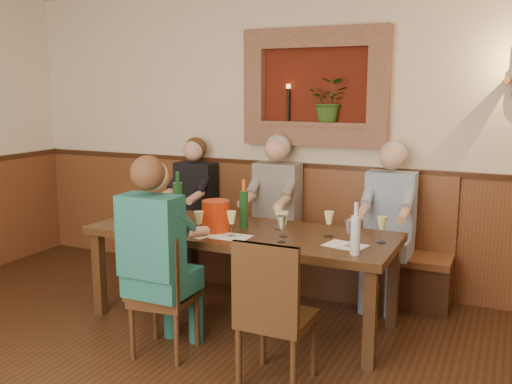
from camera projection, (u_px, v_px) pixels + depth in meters
room_shell at (62, 77)px, 2.60m from camera, size 6.04×6.04×2.82m
wainscoting at (78, 344)px, 2.84m from camera, size 6.02×6.02×1.15m
wall_niche at (318, 92)px, 5.15m from camera, size 1.36×0.30×1.06m
dining_table at (242, 239)px, 4.47m from camera, size 2.40×0.90×0.75m
bench at (286, 251)px, 5.38m from camera, size 3.00×0.45×1.11m
chair_near_left at (164, 319)px, 3.97m from camera, size 0.44×0.44×0.88m
chair_near_right at (276, 342)px, 3.56m from camera, size 0.43×0.43×0.95m
person_bench_left at (192, 219)px, 5.64m from camera, size 0.40×0.49×1.37m
person_bench_mid at (273, 226)px, 5.27m from camera, size 0.42×0.52×1.43m
person_bench_right at (387, 239)px, 4.84m from camera, size 0.41×0.50×1.40m
person_chair_front at (160, 275)px, 3.89m from camera, size 0.42×0.51×1.42m
spittoon_bucket at (216, 216)px, 4.39m from camera, size 0.28×0.28×0.24m
wine_bottle_green_a at (244, 208)px, 4.50m from camera, size 0.07×0.07×0.39m
wine_bottle_green_b at (178, 201)px, 4.69m from camera, size 0.10×0.10×0.42m
water_bottle at (355, 234)px, 3.77m from camera, size 0.07×0.07×0.35m
tasting_sheet_a at (138, 225)px, 4.62m from camera, size 0.31×0.23×0.00m
tasting_sheet_b at (231, 237)px, 4.24m from camera, size 0.29×0.21×0.00m
tasting_sheet_c at (345, 245)px, 4.01m from camera, size 0.32×0.26×0.00m
tasting_sheet_d at (196, 234)px, 4.31m from camera, size 0.28×0.23×0.00m
wine_glass_0 at (126, 209)px, 4.76m from camera, size 0.08×0.08×0.19m
wine_glass_1 at (164, 207)px, 4.87m from camera, size 0.08×0.08×0.19m
wine_glass_2 at (161, 218)px, 4.45m from camera, size 0.08×0.08×0.19m
wine_glass_3 at (206, 212)px, 4.67m from camera, size 0.08×0.08×0.19m
wine_glass_4 at (232, 224)px, 4.25m from camera, size 0.08×0.08×0.19m
wine_glass_5 at (278, 217)px, 4.46m from camera, size 0.08×0.08×0.19m
wine_glass_6 at (282, 229)px, 4.09m from camera, size 0.08×0.08×0.19m
wine_glass_7 at (329, 224)px, 4.24m from camera, size 0.08×0.08×0.19m
wine_glass_8 at (349, 233)px, 3.97m from camera, size 0.08×0.08×0.19m
wine_glass_9 at (199, 224)px, 4.24m from camera, size 0.08×0.08×0.19m
wine_glass_10 at (284, 224)px, 4.23m from camera, size 0.08×0.08×0.19m
wine_glass_11 at (382, 230)px, 4.07m from camera, size 0.08×0.08×0.19m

